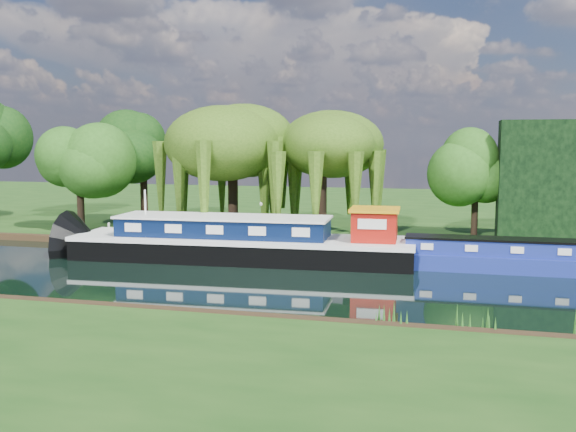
# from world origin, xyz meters

# --- Properties ---
(ground) EXTENTS (120.00, 120.00, 0.00)m
(ground) POSITION_xyz_m (0.00, 0.00, 0.00)
(ground) COLOR black
(far_bank) EXTENTS (120.00, 52.00, 0.45)m
(far_bank) POSITION_xyz_m (0.00, 34.00, 0.23)
(far_bank) COLOR #163B10
(far_bank) RESTS_ON ground
(dutch_barge) EXTENTS (20.60, 5.65, 4.30)m
(dutch_barge) POSITION_xyz_m (1.13, 4.70, 1.07)
(dutch_barge) COLOR black
(dutch_barge) RESTS_ON ground
(narrowboat) EXTENTS (13.40, 2.32, 1.95)m
(narrowboat) POSITION_xyz_m (15.31, 5.17, 0.70)
(narrowboat) COLOR navy
(narrowboat) RESTS_ON ground
(red_dinghy) EXTENTS (3.37, 2.77, 0.61)m
(red_dinghy) POSITION_xyz_m (-8.53, 5.55, 0.00)
(red_dinghy) COLOR maroon
(red_dinghy) RESTS_ON ground
(willow_left) EXTENTS (7.27, 7.27, 8.71)m
(willow_left) POSITION_xyz_m (-1.94, 11.47, 6.78)
(willow_left) COLOR black
(willow_left) RESTS_ON far_bank
(willow_right) EXTENTS (6.46, 6.46, 7.87)m
(willow_right) POSITION_xyz_m (4.40, 11.65, 6.19)
(willow_right) COLOR black
(willow_right) RESTS_ON far_bank
(tree_far_left) EXTENTS (4.77, 4.77, 7.68)m
(tree_far_left) POSITION_xyz_m (-13.53, 10.57, 5.71)
(tree_far_left) COLOR black
(tree_far_left) RESTS_ON far_bank
(tree_far_mid) EXTENTS (5.06, 5.06, 8.29)m
(tree_far_mid) POSITION_xyz_m (-10.74, 15.19, 6.17)
(tree_far_mid) COLOR black
(tree_far_mid) RESTS_ON far_bank
(tree_far_right) EXTENTS (3.95, 3.95, 6.47)m
(tree_far_right) POSITION_xyz_m (14.58, 14.50, 4.92)
(tree_far_right) COLOR black
(tree_far_right) RESTS_ON far_bank
(conifer_hedge) EXTENTS (6.00, 3.00, 8.00)m
(conifer_hedge) POSITION_xyz_m (19.00, 14.00, 4.45)
(conifer_hedge) COLOR black
(conifer_hedge) RESTS_ON far_bank
(lamppost) EXTENTS (0.36, 0.36, 2.56)m
(lamppost) POSITION_xyz_m (0.50, 10.50, 2.42)
(lamppost) COLOR silver
(lamppost) RESTS_ON far_bank
(mooring_posts) EXTENTS (19.16, 0.16, 1.00)m
(mooring_posts) POSITION_xyz_m (-0.50, 8.40, 0.95)
(mooring_posts) COLOR silver
(mooring_posts) RESTS_ON far_bank
(reeds_near) EXTENTS (33.70, 1.50, 1.10)m
(reeds_near) POSITION_xyz_m (6.87, -7.57, 0.55)
(reeds_near) COLOR #1A5015
(reeds_near) RESTS_ON ground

